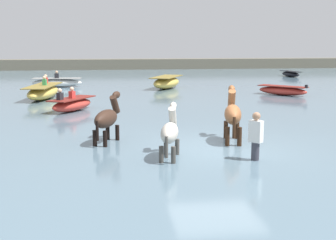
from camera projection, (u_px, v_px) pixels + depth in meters
The scene contains 13 objects.
ground_plane at pixel (216, 162), 12.57m from camera, with size 120.00×120.00×0.00m, color #756B56.
water_surface at pixel (168, 105), 22.30m from camera, with size 90.00×90.00×0.42m, color slate.
horse_lead_pinto at pixel (170, 134), 11.24m from camera, with size 0.73×1.62×1.76m.
horse_trailing_chestnut at pixel (233, 116), 13.11m from camera, with size 0.78×1.86×2.01m.
horse_flank_dark_bay at pixel (107, 120), 12.97m from camera, with size 0.96×1.67×1.85m.
boat_near_starboard at pixel (57, 82), 29.37m from camera, with size 3.33×1.32×1.06m.
boat_far_inshore at pixel (283, 90), 24.87m from camera, with size 2.55×2.63×0.65m.
boat_mid_outer at pixel (43, 92), 23.22m from camera, with size 1.74×4.07×1.19m.
boat_far_offshore at pixel (291, 74), 38.29m from camera, with size 1.09×2.58×0.46m.
boat_distant_east at pixel (166, 82), 28.50m from camera, with size 2.64×3.70×0.76m.
boat_distant_west at pixel (72, 104), 19.11m from camera, with size 2.07×2.65×1.03m.
person_spectator_far at pixel (256, 143), 11.06m from camera, with size 0.37×0.37×1.63m.
far_shoreline at pixel (133, 66), 49.24m from camera, with size 80.00×2.40×1.52m, color #605B4C.
Camera 1 is at (-3.00, -11.89, 3.31)m, focal length 47.88 mm.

